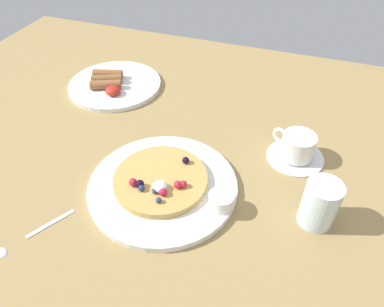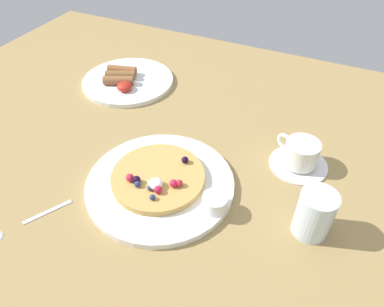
{
  "view_description": "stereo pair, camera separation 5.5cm",
  "coord_description": "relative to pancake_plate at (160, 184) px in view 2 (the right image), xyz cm",
  "views": [
    {
      "loc": [
        24.4,
        -48.26,
        52.85
      ],
      "look_at": [
        6.67,
        2.53,
        4.0
      ],
      "focal_mm": 33.1,
      "sensor_mm": 36.0,
      "label": 1
    },
    {
      "loc": [
        29.46,
        -46.19,
        52.85
      ],
      "look_at": [
        6.67,
        2.53,
        4.0
      ],
      "focal_mm": 33.1,
      "sensor_mm": 36.0,
      "label": 2
    }
  ],
  "objects": [
    {
      "name": "ground_plane",
      "position": [
        -3.16,
        5.07,
        -2.19
      ],
      "size": [
        151.17,
        126.17,
        3.0
      ],
      "primitive_type": "cube",
      "color": "#9C804D"
    },
    {
      "name": "pancake_plate",
      "position": [
        0.0,
        0.0,
        0.0
      ],
      "size": [
        29.66,
        29.66,
        1.39
      ],
      "primitive_type": "cylinder",
      "color": "white",
      "rests_on": "ground_plane"
    },
    {
      "name": "pancake_with_berries",
      "position": [
        -0.46,
        0.12,
        1.5
      ],
      "size": [
        18.66,
        18.66,
        3.08
      ],
      "color": "tan",
      "rests_on": "pancake_plate"
    },
    {
      "name": "syrup_ramekin",
      "position": [
        12.37,
        -1.52,
        2.17
      ],
      "size": [
        4.74,
        4.74,
        2.87
      ],
      "color": "white",
      "rests_on": "pancake_plate"
    },
    {
      "name": "breakfast_plate",
      "position": [
        -27.54,
        31.06,
        -0.08
      ],
      "size": [
        25.55,
        25.55,
        1.22
      ],
      "primitive_type": "cylinder",
      "color": "white",
      "rests_on": "ground_plane"
    },
    {
      "name": "fried_breakfast",
      "position": [
        -29.23,
        29.81,
        1.6
      ],
      "size": [
        13.43,
        11.33,
        2.67
      ],
      "color": "brown",
      "rests_on": "breakfast_plate"
    },
    {
      "name": "coffee_saucer",
      "position": [
        23.83,
        17.86,
        -0.26
      ],
      "size": [
        12.31,
        12.31,
        0.86
      ],
      "primitive_type": "cylinder",
      "color": "white",
      "rests_on": "ground_plane"
    },
    {
      "name": "coffee_cup",
      "position": [
        23.67,
        17.94,
        2.91
      ],
      "size": [
        9.53,
        7.1,
        5.28
      ],
      "color": "white",
      "rests_on": "coffee_saucer"
    },
    {
      "name": "teaspoon",
      "position": [
        -18.87,
        -19.81,
        -0.45
      ],
      "size": [
        8.6,
        13.3,
        0.6
      ],
      "color": "silver",
      "rests_on": "ground_plane"
    },
    {
      "name": "water_glass",
      "position": [
        29.26,
        1.97,
        3.9
      ],
      "size": [
        6.42,
        6.42,
        9.19
      ],
      "primitive_type": "cylinder",
      "color": "silver",
      "rests_on": "ground_plane"
    }
  ]
}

